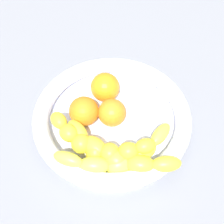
% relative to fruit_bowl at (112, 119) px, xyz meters
% --- Properties ---
extents(kitchen_counter, '(1.20, 1.20, 0.03)m').
position_rel_fruit_bowl_xyz_m(kitchen_counter, '(0.00, 0.00, -0.04)').
color(kitchen_counter, gray).
rests_on(kitchen_counter, ground).
extents(fruit_bowl, '(0.32, 0.32, 0.05)m').
position_rel_fruit_bowl_xyz_m(fruit_bowl, '(0.00, 0.00, 0.00)').
color(fruit_bowl, white).
rests_on(fruit_bowl, kitchen_counter).
extents(banana_draped_left, '(0.22, 0.11, 0.05)m').
position_rel_fruit_bowl_xyz_m(banana_draped_left, '(-0.02, 0.10, 0.02)').
color(banana_draped_left, yellow).
rests_on(banana_draped_left, fruit_bowl).
extents(banana_draped_right, '(0.22, 0.11, 0.05)m').
position_rel_fruit_bowl_xyz_m(banana_draped_right, '(-0.01, 0.09, 0.02)').
color(banana_draped_right, yellow).
rests_on(banana_draped_right, fruit_bowl).
extents(banana_arching_top, '(0.20, 0.10, 0.06)m').
position_rel_fruit_bowl_xyz_m(banana_arching_top, '(0.02, 0.08, 0.03)').
color(banana_arching_top, yellow).
rests_on(banana_arching_top, fruit_bowl).
extents(orange_front, '(0.06, 0.06, 0.06)m').
position_rel_fruit_bowl_xyz_m(orange_front, '(0.06, 0.00, 0.02)').
color(orange_front, orange).
rests_on(orange_front, fruit_bowl).
extents(orange_mid_left, '(0.06, 0.06, 0.06)m').
position_rel_fruit_bowl_xyz_m(orange_mid_left, '(0.02, -0.06, 0.02)').
color(orange_mid_left, orange).
rests_on(orange_mid_left, fruit_bowl).
extents(orange_mid_right, '(0.06, 0.06, 0.06)m').
position_rel_fruit_bowl_xyz_m(orange_mid_right, '(-0.00, -0.00, 0.02)').
color(orange_mid_right, orange).
rests_on(orange_mid_right, fruit_bowl).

